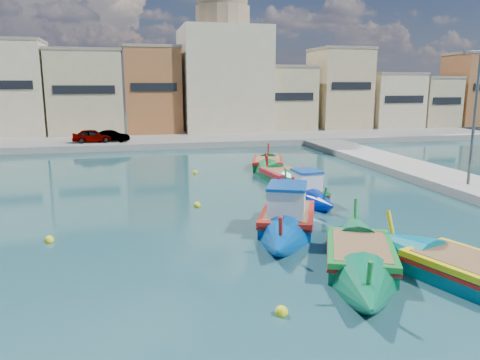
{
  "coord_description": "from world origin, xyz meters",
  "views": [
    {
      "loc": [
        -1.37,
        -16.54,
        6.2
      ],
      "look_at": [
        4.0,
        6.0,
        1.4
      ],
      "focal_mm": 35.0,
      "sensor_mm": 36.0,
      "label": 1
    }
  ],
  "objects_px": {
    "church_block": "(223,65)",
    "quay_street_lamp": "(474,117)",
    "luzzu_cyan_mid": "(268,165)",
    "luzzu_cyan_south": "(469,275)",
    "luzzu_green": "(283,177)",
    "luzzu_blue_south": "(360,258)",
    "luzzu_blue_cabin": "(303,194)",
    "luzzu_turquoise_cabin": "(287,219)"
  },
  "relations": [
    {
      "from": "church_block",
      "to": "luzzu_cyan_mid",
      "type": "bearing_deg",
      "value": -93.56
    },
    {
      "from": "quay_street_lamp",
      "to": "luzzu_cyan_south",
      "type": "relative_size",
      "value": 0.87
    },
    {
      "from": "luzzu_cyan_mid",
      "to": "luzzu_blue_south",
      "type": "relative_size",
      "value": 0.95
    },
    {
      "from": "church_block",
      "to": "quay_street_lamp",
      "type": "height_order",
      "value": "church_block"
    },
    {
      "from": "luzzu_cyan_mid",
      "to": "quay_street_lamp",
      "type": "bearing_deg",
      "value": -48.48
    },
    {
      "from": "luzzu_blue_cabin",
      "to": "luzzu_blue_south",
      "type": "relative_size",
      "value": 0.77
    },
    {
      "from": "luzzu_blue_cabin",
      "to": "luzzu_blue_south",
      "type": "height_order",
      "value": "luzzu_blue_cabin"
    },
    {
      "from": "church_block",
      "to": "luzzu_cyan_mid",
      "type": "xyz_separation_m",
      "value": [
        -1.49,
        -23.91,
        -8.14
      ]
    },
    {
      "from": "luzzu_blue_cabin",
      "to": "luzzu_green",
      "type": "distance_m",
      "value": 4.87
    },
    {
      "from": "luzzu_turquoise_cabin",
      "to": "luzzu_cyan_mid",
      "type": "xyz_separation_m",
      "value": [
        3.31,
        14.0,
        -0.11
      ]
    },
    {
      "from": "quay_street_lamp",
      "to": "luzzu_cyan_south",
      "type": "distance_m",
      "value": 14.38
    },
    {
      "from": "quay_street_lamp",
      "to": "church_block",
      "type": "bearing_deg",
      "value": 102.35
    },
    {
      "from": "quay_street_lamp",
      "to": "luzzu_turquoise_cabin",
      "type": "relative_size",
      "value": 0.81
    },
    {
      "from": "quay_street_lamp",
      "to": "luzzu_cyan_south",
      "type": "height_order",
      "value": "quay_street_lamp"
    },
    {
      "from": "quay_street_lamp",
      "to": "luzzu_blue_south",
      "type": "xyz_separation_m",
      "value": [
        -11.24,
        -8.65,
        -4.05
      ]
    },
    {
      "from": "quay_street_lamp",
      "to": "luzzu_cyan_mid",
      "type": "relative_size",
      "value": 0.89
    },
    {
      "from": "luzzu_cyan_mid",
      "to": "luzzu_blue_south",
      "type": "height_order",
      "value": "luzzu_blue_south"
    },
    {
      "from": "luzzu_blue_south",
      "to": "church_block",
      "type": "bearing_deg",
      "value": 84.91
    },
    {
      "from": "luzzu_cyan_mid",
      "to": "luzzu_green",
      "type": "height_order",
      "value": "luzzu_cyan_mid"
    },
    {
      "from": "church_block",
      "to": "quay_street_lamp",
      "type": "relative_size",
      "value": 2.39
    },
    {
      "from": "luzzu_turquoise_cabin",
      "to": "luzzu_cyan_south",
      "type": "distance_m",
      "value": 7.79
    },
    {
      "from": "luzzu_turquoise_cabin",
      "to": "luzzu_cyan_mid",
      "type": "bearing_deg",
      "value": 76.68
    },
    {
      "from": "luzzu_cyan_mid",
      "to": "luzzu_green",
      "type": "distance_m",
      "value": 4.51
    },
    {
      "from": "luzzu_cyan_mid",
      "to": "luzzu_blue_cabin",
      "type": "bearing_deg",
      "value": -94.76
    },
    {
      "from": "luzzu_green",
      "to": "luzzu_cyan_mid",
      "type": "bearing_deg",
      "value": 85.72
    },
    {
      "from": "luzzu_turquoise_cabin",
      "to": "luzzu_blue_south",
      "type": "height_order",
      "value": "luzzu_turquoise_cabin"
    },
    {
      "from": "luzzu_blue_cabin",
      "to": "luzzu_blue_south",
      "type": "bearing_deg",
      "value": -99.26
    },
    {
      "from": "church_block",
      "to": "luzzu_blue_cabin",
      "type": "distance_m",
      "value": 34.3
    },
    {
      "from": "luzzu_turquoise_cabin",
      "to": "luzzu_green",
      "type": "bearing_deg",
      "value": 72.61
    },
    {
      "from": "luzzu_blue_cabin",
      "to": "luzzu_cyan_mid",
      "type": "height_order",
      "value": "luzzu_blue_cabin"
    },
    {
      "from": "luzzu_cyan_south",
      "to": "luzzu_green",
      "type": "bearing_deg",
      "value": 92.37
    },
    {
      "from": "church_block",
      "to": "luzzu_cyan_south",
      "type": "relative_size",
      "value": 2.07
    },
    {
      "from": "luzzu_cyan_south",
      "to": "quay_street_lamp",
      "type": "bearing_deg",
      "value": 51.5
    },
    {
      "from": "church_block",
      "to": "luzzu_blue_south",
      "type": "bearing_deg",
      "value": -95.09
    },
    {
      "from": "luzzu_blue_cabin",
      "to": "luzzu_green",
      "type": "height_order",
      "value": "luzzu_blue_cabin"
    },
    {
      "from": "church_block",
      "to": "luzzu_turquoise_cabin",
      "type": "height_order",
      "value": "church_block"
    },
    {
      "from": "church_block",
      "to": "luzzu_blue_cabin",
      "type": "xyz_separation_m",
      "value": [
        -2.26,
        -33.25,
        -8.09
      ]
    },
    {
      "from": "quay_street_lamp",
      "to": "luzzu_turquoise_cabin",
      "type": "bearing_deg",
      "value": -162.26
    },
    {
      "from": "church_block",
      "to": "luzzu_green",
      "type": "xyz_separation_m",
      "value": [
        -1.82,
        -28.41,
        -8.14
      ]
    },
    {
      "from": "luzzu_cyan_south",
      "to": "luzzu_cyan_mid",
      "type": "bearing_deg",
      "value": 90.94
    },
    {
      "from": "church_block",
      "to": "luzzu_cyan_south",
      "type": "bearing_deg",
      "value": -91.46
    },
    {
      "from": "luzzu_blue_cabin",
      "to": "luzzu_cyan_south",
      "type": "xyz_separation_m",
      "value": [
        1.12,
        -11.54,
        -0.02
      ]
    }
  ]
}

